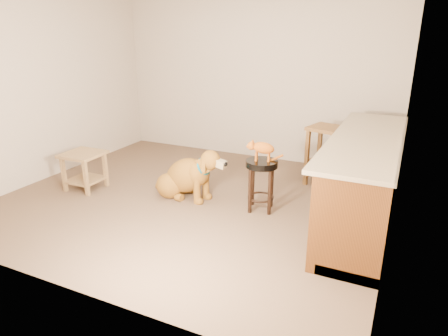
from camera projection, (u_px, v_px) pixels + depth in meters
The scene contains 8 objects.
floor at pixel (193, 199), 4.94m from camera, with size 4.50×4.00×0.01m, color brown.
room_shell at pixel (189, 60), 4.39m from camera, with size 4.54×4.04×2.62m.
cabinet_run at pixel (364, 183), 4.27m from camera, with size 0.70×2.56×0.94m.
padded_stool at pixel (261, 175), 4.53m from camera, with size 0.37×0.37×0.60m.
wood_stool at pixel (325, 155), 5.30m from camera, with size 0.53×0.53×0.80m.
side_table at pixel (84, 165), 5.17m from camera, with size 0.49×0.49×0.49m.
golden_retriever at pixel (187, 177), 4.93m from camera, with size 1.11×0.59×0.71m.
tabby_kitten at pixel (261, 148), 4.43m from camera, with size 0.39×0.23×0.26m.
Camera 1 is at (2.28, -3.94, 2.00)m, focal length 32.00 mm.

